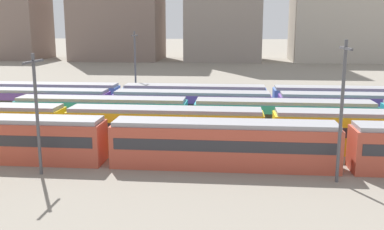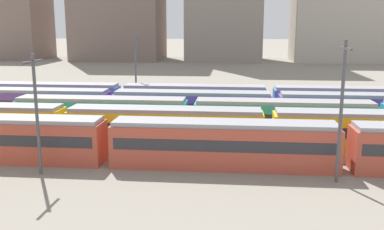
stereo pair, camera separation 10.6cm
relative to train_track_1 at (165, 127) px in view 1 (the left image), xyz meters
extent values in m
plane|color=gray|center=(-9.92, 5.20, -1.90)|extent=(600.00, 600.00, 0.00)
cube|color=#BC4C38|center=(5.57, -5.20, -0.20)|extent=(18.00, 3.00, 3.40)
cube|color=#2D2D33|center=(5.57, -5.20, 0.20)|extent=(17.20, 3.06, 0.90)
cube|color=#939399|center=(5.57, -5.20, 1.67)|extent=(17.60, 2.70, 0.35)
cube|color=yellow|center=(0.00, 0.00, -0.20)|extent=(18.00, 3.00, 3.40)
cube|color=#2D2D33|center=(0.00, 0.00, 0.20)|extent=(17.20, 3.06, 0.90)
cube|color=#939399|center=(0.00, 0.00, 1.67)|extent=(17.60, 2.70, 0.35)
cube|color=yellow|center=(18.90, 0.00, -0.20)|extent=(18.00, 3.00, 3.40)
cube|color=#2D2D33|center=(18.90, 0.00, 0.20)|extent=(17.20, 3.06, 0.90)
cube|color=#939399|center=(18.90, 0.00, 1.67)|extent=(17.60, 2.70, 0.35)
cube|color=teal|center=(-7.57, 5.20, -0.20)|extent=(18.00, 3.00, 3.40)
cube|color=#2D2D33|center=(-7.57, 5.20, 0.20)|extent=(17.20, 3.06, 0.90)
cube|color=#939399|center=(-7.57, 5.20, 1.67)|extent=(17.60, 2.70, 0.35)
cube|color=teal|center=(11.33, 5.20, -0.20)|extent=(18.00, 3.00, 3.40)
cube|color=#2D2D33|center=(11.33, 5.20, 0.20)|extent=(17.20, 3.06, 0.90)
cube|color=#939399|center=(11.33, 5.20, 1.67)|extent=(17.60, 2.70, 0.35)
cube|color=#6B429E|center=(-17.41, 10.40, -0.20)|extent=(18.00, 3.00, 3.40)
cube|color=#2D2D33|center=(-17.41, 10.40, 0.20)|extent=(17.20, 3.06, 0.90)
cube|color=#939399|center=(-17.41, 10.40, 1.67)|extent=(17.60, 2.70, 0.35)
cube|color=#6B429E|center=(1.49, 10.40, -0.20)|extent=(18.00, 3.00, 3.40)
cube|color=#2D2D33|center=(1.49, 10.40, 0.20)|extent=(17.20, 3.06, 0.90)
cube|color=#939399|center=(1.49, 10.40, 1.67)|extent=(17.60, 2.70, 0.35)
cube|color=#6B429E|center=(20.39, 10.40, -0.20)|extent=(18.00, 3.00, 3.40)
cube|color=#2D2D33|center=(20.39, 10.40, 0.20)|extent=(17.20, 3.06, 0.90)
cube|color=#939399|center=(20.39, 10.40, 1.67)|extent=(17.60, 2.70, 0.35)
cube|color=#4C70BC|center=(-17.59, 15.60, -0.20)|extent=(18.00, 3.00, 3.40)
cube|color=#2D2D33|center=(-17.59, 15.60, 0.20)|extent=(17.20, 3.06, 0.90)
cube|color=#939399|center=(-17.59, 15.60, 1.67)|extent=(17.60, 2.70, 0.35)
cube|color=#4C70BC|center=(1.31, 15.60, -0.20)|extent=(18.00, 3.00, 3.40)
cube|color=#2D2D33|center=(1.31, 15.60, 0.20)|extent=(17.20, 3.06, 0.90)
cube|color=#939399|center=(1.31, 15.60, 1.67)|extent=(17.60, 2.70, 0.35)
cube|color=#4C70BC|center=(20.21, 15.60, -0.20)|extent=(18.00, 3.00, 3.40)
cube|color=#2D2D33|center=(20.21, 15.60, 0.20)|extent=(17.20, 3.06, 0.90)
cube|color=#939399|center=(20.21, 15.60, 1.67)|extent=(17.60, 2.70, 0.35)
cylinder|color=#4C4C51|center=(-8.33, -8.30, 2.69)|extent=(0.24, 0.24, 9.19)
cube|color=#47474C|center=(-8.33, -8.30, 6.69)|extent=(0.16, 3.20, 0.16)
cylinder|color=#4C4C51|center=(-6.94, 18.89, 3.30)|extent=(0.24, 0.24, 10.40)
cube|color=#47474C|center=(-6.94, 18.89, 7.90)|extent=(0.16, 3.20, 0.16)
cylinder|color=#4C4C51|center=(13.85, -7.94, 3.22)|extent=(0.24, 0.24, 10.24)
cube|color=#47474C|center=(13.85, -7.94, 7.74)|extent=(0.16, 3.20, 0.16)
cube|color=#7A665B|center=(-62.88, 101.40, 9.33)|extent=(14.08, 18.43, 22.47)
cube|color=#B2A899|center=(38.19, 101.40, 11.59)|extent=(28.69, 18.53, 26.98)
camera|label=1|loc=(6.23, -39.17, 9.37)|focal=41.14mm
camera|label=2|loc=(6.33, -39.16, 9.37)|focal=41.14mm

